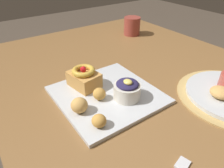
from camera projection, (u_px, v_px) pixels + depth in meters
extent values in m
cube|color=brown|center=(154.00, 90.00, 0.74)|extent=(1.47, 1.02, 0.04)
cylinder|color=brown|center=(14.00, 114.00, 1.18)|extent=(0.07, 0.07, 0.69)
cylinder|color=brown|center=(128.00, 72.00, 1.58)|extent=(0.07, 0.07, 0.69)
cube|color=silver|center=(107.00, 95.00, 0.67)|extent=(0.31, 0.31, 0.01)
cube|color=#C68E47|center=(84.00, 79.00, 0.69)|extent=(0.11, 0.09, 0.05)
torus|color=gold|center=(83.00, 71.00, 0.67)|extent=(0.09, 0.09, 0.02)
sphere|color=red|center=(83.00, 69.00, 0.67)|extent=(0.02, 0.02, 0.02)
cylinder|color=silver|center=(127.00, 91.00, 0.63)|extent=(0.08, 0.08, 0.05)
ellipsoid|color=#28234C|center=(127.00, 84.00, 0.62)|extent=(0.07, 0.07, 0.02)
ellipsoid|color=#EAD666|center=(128.00, 82.00, 0.60)|extent=(0.03, 0.03, 0.01)
ellipsoid|color=gold|center=(99.00, 121.00, 0.53)|extent=(0.04, 0.04, 0.03)
ellipsoid|color=tan|center=(79.00, 105.00, 0.58)|extent=(0.05, 0.05, 0.04)
ellipsoid|color=gold|center=(99.00, 94.00, 0.63)|extent=(0.04, 0.04, 0.04)
ellipsoid|color=tan|center=(220.00, 92.00, 0.63)|extent=(0.06, 0.06, 0.03)
cube|color=silver|center=(183.00, 164.00, 0.45)|extent=(0.03, 0.04, 0.00)
cylinder|color=#993D33|center=(132.00, 26.00, 1.14)|extent=(0.09, 0.09, 0.10)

